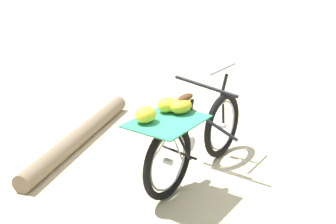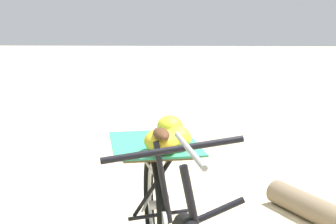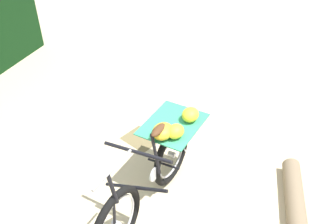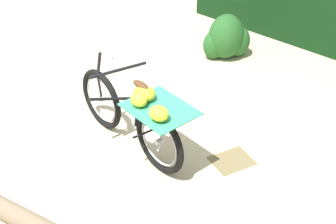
% 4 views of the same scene
% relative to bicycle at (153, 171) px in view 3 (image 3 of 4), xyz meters
% --- Properties ---
extents(ground_plane, '(60.00, 60.00, 0.00)m').
position_rel_bicycle_xyz_m(ground_plane, '(0.10, -0.09, -0.48)').
color(ground_plane, beige).
extents(bicycle, '(0.85, 1.80, 1.03)m').
position_rel_bicycle_xyz_m(bicycle, '(0.00, 0.00, 0.00)').
color(bicycle, black).
rests_on(bicycle, ground_plane).
extents(leaf_litter_patch, '(0.44, 0.36, 0.01)m').
position_rel_bicycle_xyz_m(leaf_litter_patch, '(-0.86, 0.66, -0.48)').
color(leaf_litter_patch, olive).
rests_on(leaf_litter_patch, ground_plane).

